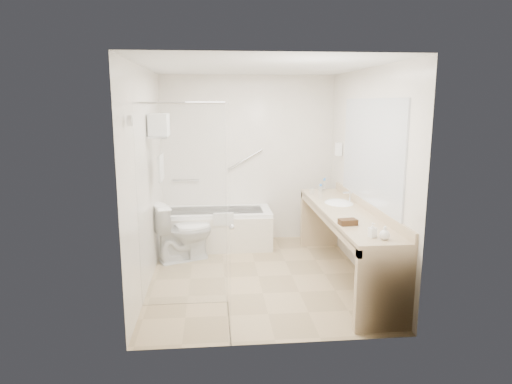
{
  "coord_description": "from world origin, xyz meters",
  "views": [
    {
      "loc": [
        -0.52,
        -5.28,
        2.12
      ],
      "look_at": [
        0.0,
        0.3,
        1.0
      ],
      "focal_mm": 32.0,
      "sensor_mm": 36.0,
      "label": 1
    }
  ],
  "objects": [
    {
      "name": "towel_shelf",
      "position": [
        -1.17,
        0.35,
        1.75
      ],
      "size": [
        0.24,
        0.55,
        0.81
      ],
      "color": "silver",
      "rests_on": "wall_left"
    },
    {
      "name": "ceiling",
      "position": [
        0.0,
        0.0,
        2.5
      ],
      "size": [
        2.6,
        3.2,
        0.1
      ],
      "primitive_type": "cube",
      "color": "silver",
      "rests_on": "wall_back"
    },
    {
      "name": "grab_bar_long",
      "position": [
        -0.05,
        1.56,
        1.25
      ],
      "size": [
        0.53,
        0.03,
        0.33
      ],
      "primitive_type": "cylinder",
      "rotation": [
        0.0,
        1.05,
        0.0
      ],
      "color": "silver",
      "rests_on": "wall_back"
    },
    {
      "name": "water_bottle_left",
      "position": [
        0.88,
        0.52,
        0.94
      ],
      "size": [
        0.06,
        0.06,
        0.2
      ],
      "rotation": [
        0.0,
        0.0,
        0.39
      ],
      "color": "silver",
      "rests_on": "vanity_counter"
    },
    {
      "name": "floor",
      "position": [
        0.0,
        0.0,
        0.0
      ],
      "size": [
        3.2,
        3.2,
        0.0
      ],
      "primitive_type": "plane",
      "color": "tan",
      "rests_on": "ground"
    },
    {
      "name": "mirror",
      "position": [
        1.29,
        -0.15,
        1.55
      ],
      "size": [
        0.02,
        2.0,
        1.2
      ],
      "primitive_type": "cube",
      "color": "silver",
      "rests_on": "wall_right"
    },
    {
      "name": "toilet",
      "position": [
        -0.95,
        0.7,
        0.39
      ],
      "size": [
        0.92,
        0.73,
        0.79
      ],
      "primitive_type": "imported",
      "rotation": [
        0.0,
        0.0,
        1.97
      ],
      "color": "white",
      "rests_on": "floor"
    },
    {
      "name": "drinking_glass_far",
      "position": [
        0.83,
        0.81,
        0.9
      ],
      "size": [
        0.09,
        0.09,
        0.09
      ],
      "primitive_type": "cylinder",
      "rotation": [
        0.0,
        0.0,
        0.32
      ],
      "color": "silver",
      "rests_on": "vanity_counter"
    },
    {
      "name": "water_bottle_mid",
      "position": [
        1.05,
        1.02,
        0.93
      ],
      "size": [
        0.05,
        0.05,
        0.18
      ],
      "rotation": [
        0.0,
        0.0,
        0.33
      ],
      "color": "silver",
      "rests_on": "vanity_counter"
    },
    {
      "name": "wall_front",
      "position": [
        0.0,
        -1.6,
        1.25
      ],
      "size": [
        2.6,
        0.1,
        2.5
      ],
      "primitive_type": "cube",
      "color": "silver",
      "rests_on": "ground"
    },
    {
      "name": "faucet",
      "position": [
        1.2,
        0.25,
        0.93
      ],
      "size": [
        0.03,
        0.03,
        0.14
      ],
      "primitive_type": "cylinder",
      "color": "silver",
      "rests_on": "vanity_counter"
    },
    {
      "name": "bathtub",
      "position": [
        -0.5,
        1.24,
        0.28
      ],
      "size": [
        1.6,
        0.73,
        0.59
      ],
      "color": "white",
      "rests_on": "floor"
    },
    {
      "name": "shower_enclosure",
      "position": [
        -0.63,
        -0.93,
        1.07
      ],
      "size": [
        0.96,
        0.91,
        2.11
      ],
      "color": "silver",
      "rests_on": "floor"
    },
    {
      "name": "sink",
      "position": [
        1.05,
        0.25,
        0.82
      ],
      "size": [
        0.4,
        0.52,
        0.14
      ],
      "primitive_type": "ellipsoid",
      "color": "white",
      "rests_on": "vanity_counter"
    },
    {
      "name": "soap_bottle_a",
      "position": [
        0.96,
        -1.24,
        0.88
      ],
      "size": [
        0.11,
        0.15,
        0.06
      ],
      "primitive_type": "imported",
      "rotation": [
        0.0,
        0.0,
        0.38
      ],
      "color": "white",
      "rests_on": "vanity_counter"
    },
    {
      "name": "wall_right",
      "position": [
        1.3,
        0.0,
        1.25
      ],
      "size": [
        0.1,
        3.2,
        2.5
      ],
      "primitive_type": "cube",
      "color": "silver",
      "rests_on": "ground"
    },
    {
      "name": "amenity_basket",
      "position": [
        0.86,
        -0.79,
        0.88
      ],
      "size": [
        0.2,
        0.14,
        0.06
      ],
      "primitive_type": "cube",
      "rotation": [
        0.0,
        0.0,
        0.12
      ],
      "color": "#472C19",
      "rests_on": "vanity_counter"
    },
    {
      "name": "wall_left",
      "position": [
        -1.3,
        0.0,
        1.25
      ],
      "size": [
        0.1,
        3.2,
        2.5
      ],
      "primitive_type": "cube",
      "color": "silver",
      "rests_on": "ground"
    },
    {
      "name": "water_bottle_right",
      "position": [
        1.07,
        1.1,
        0.93
      ],
      "size": [
        0.05,
        0.05,
        0.18
      ],
      "rotation": [
        0.0,
        0.0,
        0.24
      ],
      "color": "silver",
      "rests_on": "vanity_counter"
    },
    {
      "name": "soap_bottle_b",
      "position": [
        1.05,
        -1.32,
        0.9
      ],
      "size": [
        0.13,
        0.15,
        0.1
      ],
      "primitive_type": "imported",
      "rotation": [
        0.0,
        0.0,
        -0.31
      ],
      "color": "white",
      "rests_on": "vanity_counter"
    },
    {
      "name": "drinking_glass_near",
      "position": [
        1.01,
        1.05,
        0.9
      ],
      "size": [
        0.1,
        0.1,
        0.1
      ],
      "primitive_type": "cylinder",
      "rotation": [
        0.0,
        0.0,
        0.39
      ],
      "color": "silver",
      "rests_on": "vanity_counter"
    },
    {
      "name": "grab_bar_short",
      "position": [
        -0.95,
        1.56,
        0.95
      ],
      "size": [
        0.4,
        0.03,
        0.03
      ],
      "primitive_type": "cylinder",
      "rotation": [
        0.0,
        1.57,
        0.0
      ],
      "color": "silver",
      "rests_on": "wall_back"
    },
    {
      "name": "vanity_counter",
      "position": [
        1.02,
        -0.15,
        0.64
      ],
      "size": [
        0.55,
        2.7,
        0.95
      ],
      "color": "tan",
      "rests_on": "floor"
    },
    {
      "name": "hairdryer_unit",
      "position": [
        1.25,
        1.05,
        1.45
      ],
      "size": [
        0.08,
        0.1,
        0.18
      ],
      "primitive_type": "cube",
      "color": "white",
      "rests_on": "wall_right"
    },
    {
      "name": "wall_back",
      "position": [
        0.0,
        1.6,
        1.25
      ],
      "size": [
        2.6,
        0.1,
        2.5
      ],
      "primitive_type": "cube",
      "color": "silver",
      "rests_on": "ground"
    }
  ]
}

